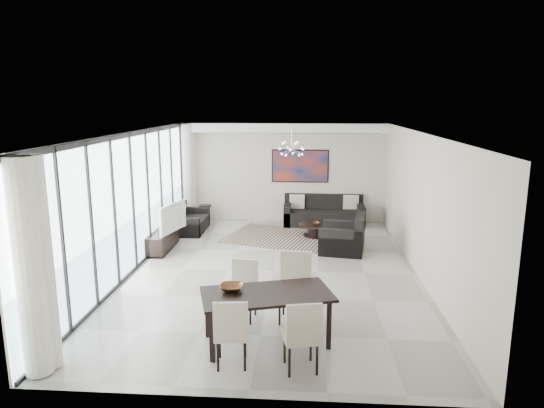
# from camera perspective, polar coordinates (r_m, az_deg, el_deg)

# --- Properties ---
(room_shell) EXTENTS (6.00, 9.00, 2.90)m
(room_shell) POSITION_cam_1_polar(r_m,az_deg,el_deg) (9.93, 2.78, -0.05)
(room_shell) COLOR #A8A39B
(room_shell) RESTS_ON ground
(window_wall) EXTENTS (0.37, 8.95, 2.90)m
(window_wall) POSITION_cam_1_polar(r_m,az_deg,el_deg) (10.52, -15.59, 0.31)
(window_wall) COLOR white
(window_wall) RESTS_ON floor
(soffit) EXTENTS (5.98, 0.40, 0.26)m
(soffit) POSITION_cam_1_polar(r_m,az_deg,el_deg) (14.04, 1.31, 8.94)
(soffit) COLOR white
(soffit) RESTS_ON room_shell
(painting) EXTENTS (1.68, 0.04, 0.98)m
(painting) POSITION_cam_1_polar(r_m,az_deg,el_deg) (14.30, 3.33, 4.47)
(painting) COLOR #AF3418
(painting) RESTS_ON room_shell
(chandelier) EXTENTS (0.66, 0.66, 0.71)m
(chandelier) POSITION_cam_1_polar(r_m,az_deg,el_deg) (12.27, 2.32, 6.52)
(chandelier) COLOR silver
(chandelier) RESTS_ON room_shell
(rug) EXTENTS (3.21, 2.79, 0.01)m
(rug) POSITION_cam_1_polar(r_m,az_deg,el_deg) (12.81, 1.08, -3.92)
(rug) COLOR black
(rug) RESTS_ON floor
(coffee_table) EXTENTS (0.92, 0.92, 0.32)m
(coffee_table) POSITION_cam_1_polar(r_m,az_deg,el_deg) (12.94, 5.18, -3.00)
(coffee_table) COLOR black
(coffee_table) RESTS_ON floor
(bowl_coffee) EXTENTS (0.25, 0.25, 0.07)m
(bowl_coffee) POSITION_cam_1_polar(r_m,az_deg,el_deg) (12.86, 5.21, -2.30)
(bowl_coffee) COLOR brown
(bowl_coffee) RESTS_ON coffee_table
(sofa_main) EXTENTS (2.30, 0.94, 0.84)m
(sofa_main) POSITION_cam_1_polar(r_m,az_deg,el_deg) (14.16, 6.11, -1.28)
(sofa_main) COLOR black
(sofa_main) RESTS_ON floor
(loveseat) EXTENTS (0.82, 1.46, 0.73)m
(loveseat) POSITION_cam_1_polar(r_m,az_deg,el_deg) (13.55, -9.80, -2.15)
(loveseat) COLOR black
(loveseat) RESTS_ON floor
(armchair) EXTENTS (1.16, 1.21, 0.89)m
(armchair) POSITION_cam_1_polar(r_m,az_deg,el_deg) (11.68, 8.47, -4.11)
(armchair) COLOR black
(armchair) RESTS_ON floor
(side_table) EXTENTS (0.37, 0.37, 0.50)m
(side_table) POSITION_cam_1_polar(r_m,az_deg,el_deg) (14.52, -7.82, -0.78)
(side_table) COLOR black
(side_table) RESTS_ON floor
(tv_console) EXTENTS (0.41, 1.47, 0.46)m
(tv_console) POSITION_cam_1_polar(r_m,az_deg,el_deg) (12.02, -12.72, -4.19)
(tv_console) COLOR black
(tv_console) RESTS_ON floor
(television) EXTENTS (0.43, 1.18, 0.68)m
(television) POSITION_cam_1_polar(r_m,az_deg,el_deg) (11.84, -12.10, -1.56)
(television) COLOR gray
(television) RESTS_ON tv_console
(dining_table) EXTENTS (2.07, 1.43, 0.78)m
(dining_table) POSITION_cam_1_polar(r_m,az_deg,el_deg) (7.20, -0.62, -11.05)
(dining_table) COLOR black
(dining_table) RESTS_ON floor
(dining_chair_sw) EXTENTS (0.50, 0.50, 0.99)m
(dining_chair_sw) POSITION_cam_1_polar(r_m,az_deg,el_deg) (6.64, -4.84, -14.42)
(dining_chair_sw) COLOR beige
(dining_chair_sw) RESTS_ON floor
(dining_chair_se) EXTENTS (0.56, 0.56, 1.01)m
(dining_chair_se) POSITION_cam_1_polar(r_m,az_deg,el_deg) (6.52, 3.59, -14.79)
(dining_chair_se) COLOR beige
(dining_chair_se) RESTS_ON floor
(dining_chair_nw) EXTENTS (0.50, 0.50, 0.97)m
(dining_chair_nw) POSITION_cam_1_polar(r_m,az_deg,el_deg) (8.10, -3.34, -9.49)
(dining_chair_nw) COLOR beige
(dining_chair_nw) RESTS_ON floor
(dining_chair_ne) EXTENTS (0.57, 0.57, 1.12)m
(dining_chair_ne) POSITION_cam_1_polar(r_m,az_deg,el_deg) (8.00, 2.71, -9.04)
(dining_chair_ne) COLOR beige
(dining_chair_ne) RESTS_ON floor
(bowl_dining) EXTENTS (0.35, 0.35, 0.08)m
(bowl_dining) POSITION_cam_1_polar(r_m,az_deg,el_deg) (7.27, -4.81, -9.77)
(bowl_dining) COLOR brown
(bowl_dining) RESTS_ON dining_table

